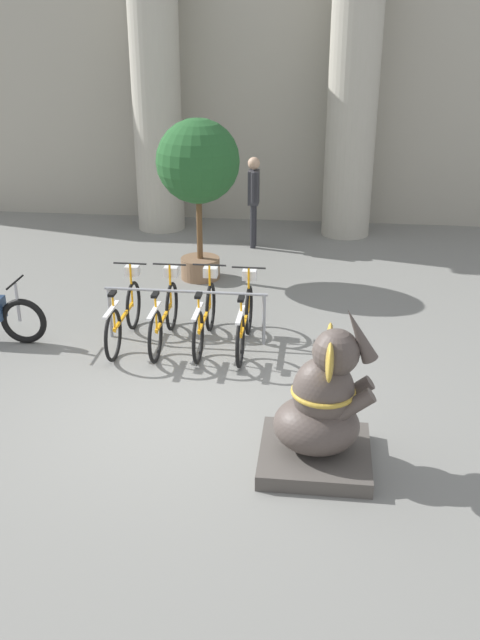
# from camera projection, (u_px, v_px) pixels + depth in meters

# --- Properties ---
(ground_plane) EXTENTS (60.00, 60.00, 0.00)m
(ground_plane) POSITION_uv_depth(u_px,v_px,m) (187.00, 411.00, 8.40)
(ground_plane) COLOR slate
(building_facade) EXTENTS (20.00, 0.20, 6.00)m
(building_facade) POSITION_uv_depth(u_px,v_px,m) (258.00, 80.00, 15.04)
(building_facade) COLOR #A39E8E
(building_facade) RESTS_ON ground_plane
(column_left) EXTENTS (1.24, 1.24, 5.16)m
(column_left) POSITION_uv_depth(u_px,v_px,m) (157.00, 103.00, 14.49)
(column_left) COLOR #ADA899
(column_left) RESTS_ON ground_plane
(column_right) EXTENTS (1.24, 1.24, 5.16)m
(column_right) POSITION_uv_depth(u_px,v_px,m) (352.00, 106.00, 14.07)
(column_right) COLOR #ADA899
(column_right) RESTS_ON ground_plane
(bike_rack) EXTENTS (2.31, 0.05, 0.77)m
(bike_rack) POSITION_uv_depth(u_px,v_px,m) (186.00, 304.00, 9.99)
(bike_rack) COLOR gray
(bike_rack) RESTS_ON ground_plane
(bicycle_0) EXTENTS (0.48, 1.78, 1.03)m
(bicycle_0) POSITION_uv_depth(u_px,v_px,m) (124.00, 315.00, 10.00)
(bicycle_0) COLOR black
(bicycle_0) RESTS_ON ground_plane
(bicycle_1) EXTENTS (0.48, 1.78, 1.03)m
(bicycle_1) POSITION_uv_depth(u_px,v_px,m) (164.00, 316.00, 9.97)
(bicycle_1) COLOR black
(bicycle_1) RESTS_ON ground_plane
(bicycle_2) EXTENTS (0.48, 1.78, 1.03)m
(bicycle_2) POSITION_uv_depth(u_px,v_px,m) (205.00, 316.00, 9.94)
(bicycle_2) COLOR black
(bicycle_2) RESTS_ON ground_plane
(bicycle_3) EXTENTS (0.48, 1.78, 1.03)m
(bicycle_3) POSITION_uv_depth(u_px,v_px,m) (245.00, 320.00, 9.84)
(bicycle_3) COLOR black
(bicycle_3) RESTS_ON ground_plane
(elephant_statue) EXTENTS (1.15, 1.15, 1.78)m
(elephant_statue) POSITION_uv_depth(u_px,v_px,m) (321.00, 412.00, 7.21)
(elephant_statue) COLOR #4C4742
(elephant_statue) RESTS_ON ground_plane
(person_pedestrian) EXTENTS (0.24, 0.47, 1.78)m
(person_pedestrian) POSITION_uv_depth(u_px,v_px,m) (254.00, 193.00, 13.86)
(person_pedestrian) COLOR #28282D
(person_pedestrian) RESTS_ON ground_plane
(potted_tree) EXTENTS (1.40, 1.40, 2.76)m
(potted_tree) POSITION_uv_depth(u_px,v_px,m) (198.00, 168.00, 11.84)
(potted_tree) COLOR brown
(potted_tree) RESTS_ON ground_plane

